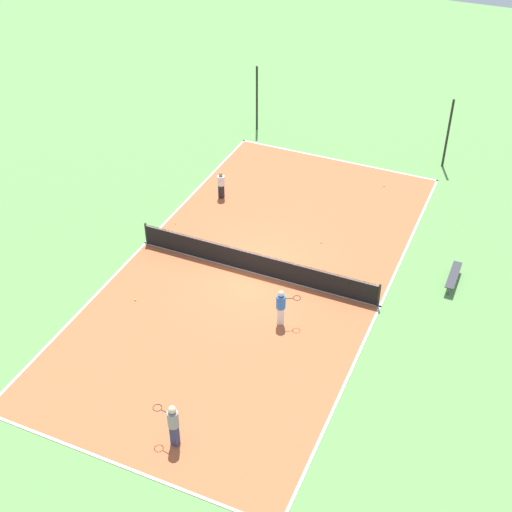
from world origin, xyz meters
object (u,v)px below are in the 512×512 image
tennis_ball_near_net (135,300)px  tennis_ball_midcourt (321,242)px  player_near_white (221,183)px  bench (454,276)px  fence_post_back_right (448,134)px  tennis_ball_far_baseline (384,186)px  fence_post_back_left (257,98)px  tennis_net (256,263)px  player_near_blue (281,305)px  player_baseline_gray (173,423)px  tennis_ball_left_sideline (176,223)px

tennis_ball_near_net → tennis_ball_midcourt: 8.64m
player_near_white → tennis_ball_near_net: 8.37m
bench → tennis_ball_near_net: (-11.35, -6.19, -0.34)m
fence_post_back_right → tennis_ball_far_baseline: bearing=-124.4°
tennis_ball_far_baseline → fence_post_back_left: size_ratio=0.02×
tennis_net → tennis_ball_near_net: 5.16m
bench → player_near_blue: (-5.53, -5.12, 0.54)m
tennis_ball_near_net → player_baseline_gray: bearing=-48.7°
tennis_ball_near_net → fence_post_back_left: size_ratio=0.02×
player_baseline_gray → fence_post_back_right: size_ratio=0.47×
tennis_net → tennis_ball_left_sideline: tennis_net is taller
player_near_blue → tennis_ball_near_net: 5.98m
tennis_ball_midcourt → bench: bearing=-4.7°
tennis_ball_left_sideline → bench: bearing=3.6°
fence_post_back_right → bench: bearing=-75.9°
fence_post_back_right → tennis_net: bearing=-113.4°
tennis_ball_midcourt → fence_post_back_left: size_ratio=0.02×
fence_post_back_left → player_baseline_gray: bearing=-73.2°
tennis_ball_far_baseline → fence_post_back_right: bearing=55.6°
tennis_ball_near_net → fence_post_back_left: bearing=95.7°
player_near_white → fence_post_back_left: (-1.35, 7.38, 1.06)m
fence_post_back_left → fence_post_back_right: same height
tennis_net → fence_post_back_left: 13.30m
tennis_ball_far_baseline → tennis_ball_midcourt: bearing=-102.3°
player_baseline_gray → tennis_ball_far_baseline: 18.15m
player_near_blue → tennis_ball_midcourt: player_near_blue is taller
bench → player_near_blue: size_ratio=1.19×
bench → tennis_ball_left_sideline: bench is taller
fence_post_back_left → tennis_net: bearing=-66.6°
tennis_ball_far_baseline → tennis_ball_left_sideline: same height
player_baseline_gray → tennis_ball_left_sideline: player_baseline_gray is taller
tennis_net → player_baseline_gray: bearing=-82.7°
player_near_white → fence_post_back_left: 7.58m
player_baseline_gray → tennis_ball_left_sideline: (-6.01, 10.96, -0.97)m
player_near_white → tennis_ball_midcourt: size_ratio=20.33×
player_near_blue → tennis_ball_midcourt: bearing=64.5°
tennis_ball_far_baseline → fence_post_back_right: (2.21, 3.23, 1.79)m
bench → tennis_ball_midcourt: 5.90m
bench → player_baseline_gray: player_baseline_gray is taller
tennis_net → tennis_ball_left_sideline: size_ratio=155.66×
tennis_ball_midcourt → tennis_ball_left_sideline: size_ratio=1.00×
tennis_ball_near_net → fence_post_back_right: fence_post_back_right is taller
tennis_ball_left_sideline → fence_post_back_left: fence_post_back_left is taller
tennis_net → player_near_blue: 3.29m
tennis_ball_midcourt → fence_post_back_right: bearing=69.0°
tennis_ball_near_net → fence_post_back_left: 15.89m
tennis_ball_midcourt → player_near_blue: bearing=-86.6°
tennis_net → tennis_ball_midcourt: 3.62m
player_near_white → bench: bearing=86.9°
bench → tennis_ball_midcourt: bench is taller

